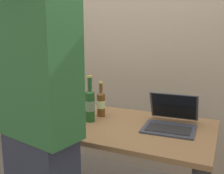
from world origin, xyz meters
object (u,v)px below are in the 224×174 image
at_px(coffee_mug, 8,109).
at_px(beer_bottle_dark, 79,101).
at_px(beer_bottle_brown, 90,104).
at_px(laptop, 171,120).
at_px(beer_bottle_green, 101,103).
at_px(person_figure, 39,132).

bearing_deg(coffee_mug, beer_bottle_dark, 19.41).
bearing_deg(beer_bottle_brown, beer_bottle_dark, 163.19).
relative_size(beer_bottle_brown, coffee_mug, 2.61).
xyz_separation_m(laptop, beer_bottle_brown, (-0.53, -0.12, 0.08)).
xyz_separation_m(beer_bottle_brown, coffee_mug, (-0.62, -0.15, -0.07)).
bearing_deg(beer_bottle_brown, coffee_mug, -166.60).
height_order(beer_bottle_brown, beer_bottle_green, beer_bottle_brown).
xyz_separation_m(person_figure, coffee_mug, (-0.69, 0.46, -0.09)).
xyz_separation_m(laptop, person_figure, (-0.46, -0.73, 0.10)).
bearing_deg(beer_bottle_brown, laptop, 12.93).
bearing_deg(person_figure, beer_bottle_dark, 105.56).
relative_size(laptop, coffee_mug, 3.01).
distance_m(laptop, coffee_mug, 1.18).
xyz_separation_m(beer_bottle_dark, person_figure, (0.18, -0.64, 0.02)).
xyz_separation_m(laptop, beer_bottle_green, (-0.52, 0.02, 0.05)).
bearing_deg(beer_bottle_brown, beer_bottle_green, 83.92).
distance_m(person_figure, coffee_mug, 0.83).
relative_size(beer_bottle_brown, person_figure, 0.18).
distance_m(laptop, person_figure, 0.87).
bearing_deg(beer_bottle_dark, person_figure, -74.44).
relative_size(beer_bottle_dark, beer_bottle_brown, 0.96).
distance_m(beer_bottle_brown, beer_bottle_green, 0.14).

